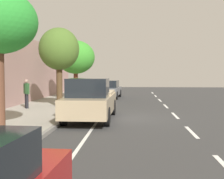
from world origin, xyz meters
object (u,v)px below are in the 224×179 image
Objects in this scene: bicycle_at_curb at (95,99)px; street_tree_mid_block at (59,50)px; parked_pickup_tan_second at (91,101)px; pedestrian_on_phone at (27,92)px; fire_hydrant at (68,103)px; cyclist_with_backpack at (92,89)px; parked_sedan_grey_nearest at (109,89)px; street_tree_near_cyclist at (76,57)px.

street_tree_mid_block is at bearing 54.96° from bicycle_at_curb.
parked_pickup_tan_second is 6.84m from bicycle_at_curb.
street_tree_mid_block reaches higher than pedestrian_on_phone.
fire_hydrant is (0.89, 4.67, 0.20)m from bicycle_at_curb.
parked_pickup_tan_second is 7.30m from cyclist_with_backpack.
pedestrian_on_phone reaches higher than fire_hydrant.
cyclist_with_backpack reaches higher than parked_sedan_grey_nearest.
street_tree_near_cyclist is 0.96× the size of street_tree_mid_block.
street_tree_near_cyclist reaches higher than parked_pickup_tan_second.
street_tree_near_cyclist is at bearing -104.54° from pedestrian_on_phone.
fire_hydrant is (1.47, 9.73, -0.19)m from parked_sedan_grey_nearest.
parked_pickup_tan_second reaches higher than pedestrian_on_phone.
parked_sedan_grey_nearest reaches higher than fire_hydrant.
parked_sedan_grey_nearest is 0.85× the size of parked_pickup_tan_second.
street_tree_near_cyclist reaches higher than cyclist_with_backpack.
street_tree_near_cyclist is 5.43× the size of fire_hydrant.
pedestrian_on_phone reaches higher than bicycle_at_curb.
street_tree_near_cyclist is (2.51, -9.45, 2.48)m from parked_pickup_tan_second.
street_tree_mid_block is (1.61, 3.07, 2.55)m from cyclist_with_backpack.
cyclist_with_backpack is 5.18m from fire_hydrant.
street_tree_near_cyclist is (2.42, 2.40, 2.63)m from parked_sedan_grey_nearest.
cyclist_with_backpack is 4.30m from street_tree_mid_block.
pedestrian_on_phone is at bearing 51.91° from cyclist_with_backpack.
bicycle_at_curb is at bearing 124.63° from street_tree_near_cyclist.
cyclist_with_backpack reaches higher than fire_hydrant.
parked_pickup_tan_second is 2.65m from fire_hydrant.
street_tree_mid_block reaches higher than bicycle_at_curb.
pedestrian_on_phone is (4.07, 8.78, 0.34)m from parked_sedan_grey_nearest.
street_tree_near_cyclist reaches higher than parked_sedan_grey_nearest.
bicycle_at_curb is (0.58, 5.06, -0.38)m from parked_sedan_grey_nearest.
street_tree_near_cyclist is at bearing -90.00° from street_tree_mid_block.
parked_pickup_tan_second is at bearing 90.43° from parked_sedan_grey_nearest.
parked_sedan_grey_nearest is at bearing -114.88° from pedestrian_on_phone.
parked_pickup_tan_second is 3.17× the size of pedestrian_on_phone.
street_tree_near_cyclist is (1.61, -2.21, 2.34)m from cyclist_with_backpack.
cyclist_with_backpack is at bearing -82.96° from parked_pickup_tan_second.
cyclist_with_backpack is (0.89, -7.24, 0.13)m from parked_pickup_tan_second.
parked_pickup_tan_second is (-0.09, 11.85, 0.15)m from parked_sedan_grey_nearest.
fire_hydrant is at bearing 114.68° from street_tree_mid_block.
bicycle_at_curb is at bearing -84.37° from parked_pickup_tan_second.
pedestrian_on_phone is at bearing 46.81° from bicycle_at_curb.
bicycle_at_curb is 0.36× the size of street_tree_mid_block.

